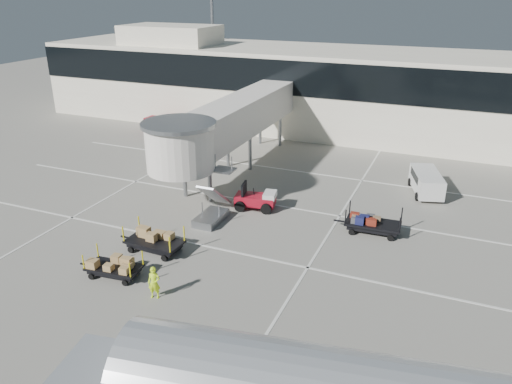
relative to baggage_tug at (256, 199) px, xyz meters
The scene contains 11 objects.
ground 8.07m from the baggage_tug, 93.44° to the right, with size 140.00×140.00×0.00m, color gray.
lane_markings 1.85m from the baggage_tug, 131.43° to the left, with size 40.00×30.00×0.02m.
terminal 22.20m from the baggage_tug, 92.18° to the left, with size 64.00×12.11×15.20m.
jet_bridge 7.14m from the baggage_tug, 136.45° to the left, with size 5.70×20.40×6.03m.
baggage_tug is the anchor object (origin of this frame).
suitcase_cart 7.88m from the baggage_tug, ahead, with size 4.09×1.82×1.59m.
box_cart_near 11.24m from the baggage_tug, 108.05° to the right, with size 3.51×1.66×1.36m.
box_cart_far 8.23m from the baggage_tug, 112.39° to the right, with size 4.00×1.70×1.56m.
ground_worker 11.53m from the baggage_tug, 92.38° to the right, with size 0.60×0.40×1.66m, color #B9E418.
minivan 12.58m from the baggage_tug, 35.51° to the left, with size 2.86×4.52×1.60m.
belt_loader 21.29m from the baggage_tug, 139.64° to the left, with size 3.89×1.69×1.84m.
Camera 1 is at (12.40, -20.35, 14.02)m, focal length 35.00 mm.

